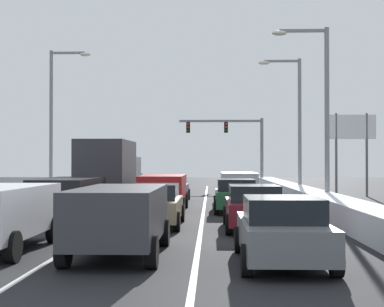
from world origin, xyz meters
The scene contains 21 objects.
ground_plane centered at (0.00, 18.08, 0.00)m, with size 120.00×120.00×0.00m, color black.
lane_stripe_between_right_lane_and_center_lane centered at (1.70, 22.61, 0.00)m, with size 0.14×49.73×0.01m, color silver.
lane_stripe_between_center_lane_and_left_lane centered at (-1.70, 22.61, 0.00)m, with size 0.14×49.73×0.01m, color silver.
snow_bank_right_shoulder centered at (7.00, 22.61, 0.44)m, with size 1.40×49.73×0.89m, color white.
snow_bank_left_shoulder centered at (-7.00, 22.61, 0.35)m, with size 1.72×49.73×0.71m, color white.
sedan_gray_right_lane_nearest centered at (3.64, 6.36, 0.76)m, with size 2.00×4.50×1.51m.
sedan_maroon_right_lane_second centered at (3.49, 12.96, 0.76)m, with size 2.00×4.50×1.51m.
sedan_green_right_lane_third centered at (3.17, 19.76, 0.76)m, with size 2.00×4.50×1.51m.
suv_silver_right_lane_fourth centered at (3.62, 26.71, 1.02)m, with size 2.16×4.90×1.67m.
suv_charcoal_center_lane_nearest centered at (-0.18, 7.33, 1.02)m, with size 2.16×4.90×1.67m.
sedan_tan_center_lane_second centered at (0.03, 13.82, 0.76)m, with size 2.00×4.50×1.51m.
suv_red_center_lane_third centered at (-0.18, 20.28, 1.02)m, with size 2.16×4.90×1.67m.
sedan_navy_center_lane_fourth centered at (-0.22, 26.67, 0.76)m, with size 2.00×4.50×1.51m.
suv_black_left_lane_second centered at (-3.38, 15.21, 1.02)m, with size 2.16×4.90×1.67m.
box_truck_left_lane_third centered at (-3.20, 23.09, 1.90)m, with size 2.53×7.20×3.36m.
sedan_maroon_left_lane_fourth centered at (-3.40, 31.29, 0.76)m, with size 2.00×4.50×1.51m.
traffic_light_gantry centered at (4.27, 45.20, 4.50)m, with size 7.54×0.47×6.20m.
street_lamp_right_near centered at (7.10, 20.34, 5.10)m, with size 2.66×0.36×8.57m.
street_lamp_right_mid centered at (7.22, 29.39, 5.18)m, with size 2.66×0.36×8.72m.
street_lamp_left_mid centered at (-7.88, 29.99, 5.55)m, with size 2.66×0.36×9.43m.
roadside_sign_right centered at (11.32, 31.75, 4.02)m, with size 3.20×0.16×5.50m.
Camera 1 is at (2.04, -6.76, 2.30)m, focal length 54.25 mm.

